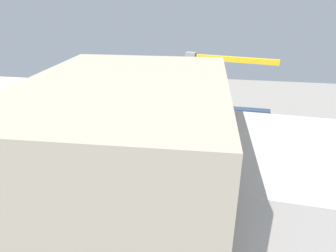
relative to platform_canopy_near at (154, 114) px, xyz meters
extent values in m
plane|color=gray|center=(-4.89, 13.35, -3.97)|extent=(184.00, 184.00, 0.00)
cube|color=#5B544C|center=(-4.89, -6.78, -3.97)|extent=(115.54, 19.31, 0.01)
cube|color=#38383D|center=(-4.89, 18.34, -3.97)|extent=(115.31, 15.00, 0.01)
cube|color=#9E9EA8|center=(-4.89, -10.15, -3.79)|extent=(114.85, 6.14, 0.12)
cube|color=#9E9EA8|center=(-4.89, -8.71, -3.79)|extent=(114.85, 6.14, 0.12)
cube|color=#9E9EA8|center=(-4.89, -4.84, -3.79)|extent=(114.85, 6.14, 0.12)
cube|color=#9E9EA8|center=(-4.89, -3.40, -3.79)|extent=(114.85, 6.14, 0.12)
cube|color=#A82D23|center=(0.00, 0.00, 0.02)|extent=(69.24, 8.20, 0.46)
cylinder|color=slate|center=(-31.05, 1.63, -2.09)|extent=(0.30, 0.30, 3.76)
cylinder|color=slate|center=(-15.52, 0.81, -2.09)|extent=(0.30, 0.30, 3.76)
cylinder|color=slate|center=(0.00, 0.00, -2.09)|extent=(0.30, 0.30, 3.76)
cylinder|color=slate|center=(15.52, -0.81, -2.09)|extent=(0.30, 0.30, 3.76)
cylinder|color=slate|center=(31.05, -1.63, -2.09)|extent=(0.30, 0.30, 3.76)
cube|color=black|center=(-17.70, -9.43, -3.47)|extent=(15.06, 3.40, 1.00)
cylinder|color=black|center=(-16.30, -9.51, -1.51)|extent=(12.27, 3.55, 2.92)
cube|color=black|center=(-22.35, -9.19, -2.28)|extent=(2.97, 3.26, 3.38)
cylinder|color=black|center=(-11.74, -9.75, 0.64)|extent=(0.70, 0.70, 1.40)
cube|color=black|center=(-39.96, -9.43, -3.67)|extent=(15.12, 3.04, 0.60)
cube|color=#384C72|center=(-39.96, -9.43, -1.55)|extent=(16.82, 3.69, 3.64)
cylinder|color=#273550|center=(-39.96, -9.43, 0.52)|extent=(16.15, 3.66, 2.83)
cube|color=black|center=(-36.10, 21.95, -3.82)|extent=(3.62, 2.04, 0.30)
cube|color=black|center=(-36.10, 21.95, -3.25)|extent=(4.29, 2.17, 0.84)
cube|color=#1E2328|center=(-36.10, 21.95, -2.57)|extent=(2.45, 1.80, 0.52)
cube|color=black|center=(-29.00, 22.16, -3.82)|extent=(3.58, 2.02, 0.30)
cube|color=#474C51|center=(-29.00, 22.16, -3.32)|extent=(4.24, 2.15, 0.71)
cube|color=#1E2328|center=(-29.00, 22.16, -2.62)|extent=(2.42, 1.79, 0.68)
cube|color=black|center=(-22.39, 21.40, -3.82)|extent=(3.49, 1.86, 0.30)
cube|color=#474C51|center=(-22.39, 21.40, -3.24)|extent=(4.15, 1.95, 0.86)
cube|color=#1E2328|center=(-22.39, 21.40, -2.53)|extent=(2.34, 1.69, 0.56)
cube|color=black|center=(-16.09, 22.35, -3.82)|extent=(3.94, 1.94, 0.30)
cube|color=silver|center=(-16.09, 22.35, -3.22)|extent=(4.68, 2.04, 0.89)
cube|color=#1E2328|center=(-16.09, 22.35, -2.49)|extent=(2.64, 1.74, 0.58)
cube|color=yellow|center=(-1.55, 39.76, 4.79)|extent=(32.40, 20.05, 17.52)
cube|color=#ADA89E|center=(-1.55, 39.76, 13.75)|extent=(33.03, 20.68, 0.40)
cube|color=gray|center=(-22.92, 39.84, -3.37)|extent=(3.60, 3.60, 1.20)
cube|color=yellow|center=(-22.92, 39.84, 13.49)|extent=(1.40, 1.40, 34.92)
cube|color=yellow|center=(-29.40, 41.14, 31.55)|extent=(19.07, 4.95, 1.20)
cube|color=gray|center=(-18.51, 38.96, 31.55)|extent=(2.75, 2.43, 2.00)
cube|color=black|center=(1.26, 24.06, -3.72)|extent=(8.26, 2.76, 0.50)
cube|color=white|center=(0.25, 24.12, -2.10)|extent=(6.26, 2.89, 2.74)
cube|color=#334C8C|center=(4.31, 23.88, -2.26)|extent=(2.17, 2.65, 2.42)
cylinder|color=brown|center=(0.41, 13.93, -2.23)|extent=(0.40, 0.40, 3.49)
sphere|color=#38843D|center=(0.41, 13.93, 1.32)|extent=(5.15, 5.15, 5.15)
cylinder|color=brown|center=(-10.77, 12.90, -2.28)|extent=(0.42, 0.42, 3.37)
sphere|color=#38843D|center=(-10.77, 12.90, 1.47)|extent=(5.89, 5.89, 5.89)
cylinder|color=brown|center=(-35.68, 13.33, -2.16)|extent=(0.47, 0.47, 3.61)
sphere|color=#38843D|center=(-35.68, 13.33, 1.77)|extent=(6.07, 6.07, 6.07)
cylinder|color=#333333|center=(-20.35, 23.13, -1.07)|extent=(0.16, 0.16, 5.81)
cube|color=black|center=(-20.35, 23.13, 2.29)|extent=(0.36, 0.36, 0.90)
sphere|color=yellow|center=(-20.13, 23.13, 2.29)|extent=(0.20, 0.20, 0.20)
camera|label=1|loc=(-25.30, 112.75, 45.22)|focal=31.80mm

